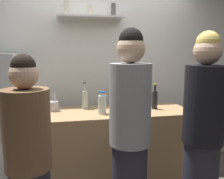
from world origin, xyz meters
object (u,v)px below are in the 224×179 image
object	(u,v)px
baking_pan	(128,107)
person_grey_hoodie	(130,137)
person_blonde	(202,136)
wine_bottle_dark_glass	(155,99)
person_brown_jacket	(29,164)
wine_bottle_pale_glass	(85,99)
utensil_holder	(54,106)
water_bottle_plastic	(102,104)

from	to	relation	value
baking_pan	person_grey_hoodie	size ratio (longest dim) A/B	0.19
person_grey_hoodie	person_blonde	xyz separation A→B (m)	(0.62, -0.07, -0.01)
person_grey_hoodie	person_blonde	distance (m)	0.63
baking_pan	wine_bottle_dark_glass	distance (m)	0.32
person_brown_jacket	baking_pan	bearing A→B (deg)	-160.20
wine_bottle_pale_glass	person_grey_hoodie	distance (m)	1.00
baking_pan	wine_bottle_dark_glass	size ratio (longest dim) A/B	1.13
wine_bottle_dark_glass	person_grey_hoodie	xyz separation A→B (m)	(-0.52, -0.77, -0.15)
wine_bottle_dark_glass	wine_bottle_pale_glass	world-z (taller)	wine_bottle_pale_glass
baking_pan	wine_bottle_pale_glass	bearing A→B (deg)	166.44
baking_pan	person_brown_jacket	world-z (taller)	person_brown_jacket
utensil_holder	person_brown_jacket	bearing A→B (deg)	-98.45
water_bottle_plastic	person_brown_jacket	xyz separation A→B (m)	(-0.67, -0.76, -0.26)
person_grey_hoodie	person_brown_jacket	bearing A→B (deg)	78.44
baking_pan	wine_bottle_pale_glass	world-z (taller)	wine_bottle_pale_glass
utensil_holder	person_blonde	xyz separation A→B (m)	(1.27, -0.98, -0.10)
person_blonde	wine_bottle_dark_glass	bearing A→B (deg)	80.65
baking_pan	person_blonde	bearing A→B (deg)	-65.42
wine_bottle_pale_glass	person_blonde	xyz separation A→B (m)	(0.91, -1.02, -0.17)
person_brown_jacket	person_blonde	distance (m)	1.42
baking_pan	water_bottle_plastic	world-z (taller)	water_bottle_plastic
utensil_holder	person_grey_hoodie	xyz separation A→B (m)	(0.65, -0.91, -0.09)
wine_bottle_pale_glass	person_grey_hoodie	xyz separation A→B (m)	(0.29, -0.95, -0.15)
person_brown_jacket	wine_bottle_pale_glass	bearing A→B (deg)	-138.71
person_brown_jacket	person_blonde	world-z (taller)	person_blonde
utensil_holder	person_blonde	distance (m)	1.61
utensil_holder	wine_bottle_dark_glass	bearing A→B (deg)	-6.50
wine_bottle_dark_glass	wine_bottle_pale_glass	bearing A→B (deg)	167.62
person_blonde	person_brown_jacket	bearing A→B (deg)	164.04
water_bottle_plastic	wine_bottle_dark_glass	bearing A→B (deg)	8.96
water_bottle_plastic	person_blonde	xyz separation A→B (m)	(0.75, -0.74, -0.16)
person_grey_hoodie	person_brown_jacket	size ratio (longest dim) A/B	1.13
utensil_holder	person_brown_jacket	xyz separation A→B (m)	(-0.15, -0.99, -0.21)
baking_pan	wine_bottle_pale_glass	xyz separation A→B (m)	(-0.50, 0.12, 0.09)
utensil_holder	wine_bottle_dark_glass	xyz separation A→B (m)	(1.17, -0.13, 0.06)
utensil_holder	wine_bottle_pale_glass	xyz separation A→B (m)	(0.36, 0.04, 0.06)
wine_bottle_dark_glass	wine_bottle_pale_glass	size ratio (longest dim) A/B	0.95
person_blonde	water_bottle_plastic	bearing A→B (deg)	118.62
person_grey_hoodie	wine_bottle_pale_glass	bearing A→B (deg)	-0.84
wine_bottle_pale_glass	person_blonde	size ratio (longest dim) A/B	0.18
wine_bottle_dark_glass	person_brown_jacket	size ratio (longest dim) A/B	0.19
baking_pan	wine_bottle_pale_glass	size ratio (longest dim) A/B	1.08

